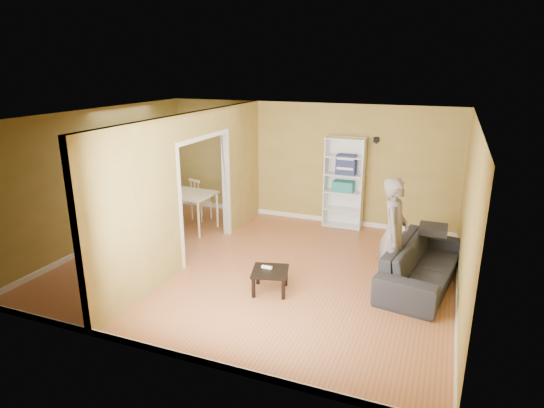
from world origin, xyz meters
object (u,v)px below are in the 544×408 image
at_px(sofa, 423,258).
at_px(chair_left, 157,204).
at_px(bookshelf, 345,183).
at_px(dining_table, 184,196).
at_px(chair_far, 201,199).
at_px(coffee_table, 270,273).
at_px(chair_near, 173,218).
at_px(person, 394,224).

xyz_separation_m(sofa, chair_left, (-5.62, 0.87, 0.01)).
height_order(sofa, bookshelf, bookshelf).
bearing_deg(bookshelf, dining_table, -156.04).
bearing_deg(chair_far, sofa, 179.74).
xyz_separation_m(coffee_table, dining_table, (-2.75, 1.99, 0.41)).
distance_m(coffee_table, chair_far, 3.81).
bearing_deg(chair_left, bookshelf, 103.86).
relative_size(bookshelf, chair_far, 2.01).
relative_size(dining_table, chair_near, 1.40).
height_order(bookshelf, coffee_table, bookshelf).
distance_m(sofa, chair_left, 5.69).
height_order(dining_table, chair_near, chair_near).
distance_m(person, dining_table, 4.59).
xyz_separation_m(sofa, chair_far, (-4.88, 1.50, 0.04)).
height_order(coffee_table, dining_table, dining_table).
xyz_separation_m(dining_table, chair_left, (-0.72, 0.02, -0.27)).
relative_size(person, coffee_table, 3.83).
xyz_separation_m(chair_left, chair_near, (0.85, -0.66, 0.00)).
xyz_separation_m(coffee_table, chair_near, (-2.63, 1.36, 0.15)).
height_order(person, chair_left, person).
bearing_deg(coffee_table, chair_near, 152.75).
bearing_deg(dining_table, bookshelf, 23.96).
bearing_deg(sofa, coffee_table, 127.40).
xyz_separation_m(person, chair_near, (-4.32, 0.45, -0.58)).
height_order(sofa, chair_far, chair_far).
xyz_separation_m(sofa, person, (-0.45, -0.25, 0.59)).
height_order(sofa, person, person).
distance_m(person, chair_left, 5.32).
height_order(sofa, dining_table, sofa).
height_order(coffee_table, chair_far, chair_far).
bearing_deg(sofa, person, 127.82).
distance_m(chair_left, chair_near, 1.07).
xyz_separation_m(dining_table, chair_near, (0.12, -0.64, -0.26)).
bearing_deg(chair_far, chair_left, 57.08).
bearing_deg(chair_near, bookshelf, 19.41).
bearing_deg(chair_left, sofa, 75.57).
distance_m(coffee_table, chair_near, 2.96).
height_order(person, dining_table, person).
relative_size(sofa, bookshelf, 1.19).
bearing_deg(person, sofa, -60.74).
distance_m(sofa, coffee_table, 2.44).
xyz_separation_m(person, bookshelf, (-1.33, 2.48, -0.07)).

